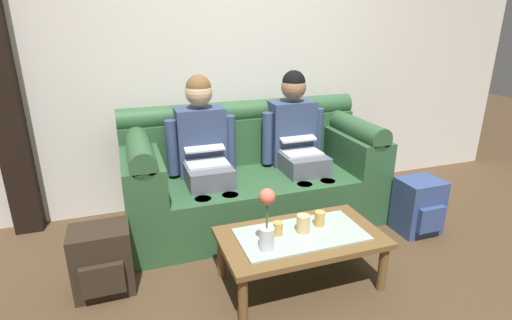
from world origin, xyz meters
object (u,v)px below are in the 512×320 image
(flower_vase, at_px, (267,221))
(couch, at_px, (252,176))
(backpack_right, at_px, (419,207))
(backpack_left, at_px, (102,261))
(person_right, at_px, (297,139))
(coffee_table, at_px, (301,241))
(cup_near_right, at_px, (278,228))
(cup_far_center, at_px, (320,219))
(person_left, at_px, (204,149))
(cup_near_left, at_px, (303,224))

(flower_vase, bearing_deg, couch, 75.89)
(couch, bearing_deg, backpack_right, -29.80)
(couch, height_order, backpack_right, couch)
(flower_vase, relative_size, backpack_left, 0.88)
(person_right, height_order, backpack_left, person_right)
(coffee_table, xyz_separation_m, flower_vase, (-0.26, -0.09, 0.23))
(flower_vase, bearing_deg, cup_near_right, 46.87)
(flower_vase, xyz_separation_m, backpack_right, (1.43, 0.38, -0.32))
(flower_vase, bearing_deg, cup_far_center, 19.56)
(person_left, height_order, person_right, same)
(cup_near_right, bearing_deg, cup_near_left, -8.27)
(coffee_table, bearing_deg, cup_far_center, 20.42)
(person_right, height_order, coffee_table, person_right)
(person_left, distance_m, coffee_table, 1.09)
(cup_near_left, distance_m, cup_near_right, 0.16)
(couch, distance_m, backpack_left, 1.35)
(person_left, xyz_separation_m, backpack_left, (-0.79, -0.63, -0.45))
(cup_near_left, bearing_deg, couch, 91.17)
(flower_vase, bearing_deg, coffee_table, 19.05)
(cup_far_center, bearing_deg, person_right, 74.97)
(flower_vase, distance_m, cup_near_left, 0.33)
(couch, distance_m, cup_far_center, 0.91)
(cup_near_left, height_order, backpack_left, cup_near_left)
(couch, bearing_deg, person_left, -179.60)
(person_left, xyz_separation_m, cup_near_left, (0.42, -0.94, -0.24))
(cup_near_right, relative_size, cup_far_center, 0.85)
(cup_far_center, xyz_separation_m, backpack_left, (-1.34, 0.27, -0.19))
(coffee_table, xyz_separation_m, cup_near_right, (-0.14, 0.04, 0.09))
(flower_vase, relative_size, cup_near_right, 4.60)
(person_left, distance_m, cup_near_right, 0.99)
(person_left, bearing_deg, cup_near_left, -66.09)
(couch, relative_size, flower_vase, 5.39)
(backpack_right, height_order, backpack_left, backpack_right)
(cup_far_center, bearing_deg, cup_near_right, -176.53)
(couch, relative_size, person_right, 1.67)
(coffee_table, xyz_separation_m, backpack_left, (-1.19, 0.33, -0.09))
(coffee_table, bearing_deg, person_right, 67.44)
(person_left, relative_size, flower_vase, 3.22)
(backpack_left, bearing_deg, coffee_table, -15.43)
(flower_vase, bearing_deg, backpack_right, 14.95)
(cup_near_left, xyz_separation_m, cup_near_right, (-0.16, 0.02, -0.02))
(cup_near_left, height_order, backpack_right, cup_near_left)
(cup_near_right, bearing_deg, coffee_table, -15.86)
(coffee_table, height_order, cup_near_right, cup_near_right)
(cup_far_center, distance_m, backpack_left, 1.38)
(cup_far_center, xyz_separation_m, backpack_right, (1.01, 0.23, -0.19))
(cup_near_left, distance_m, backpack_left, 1.26)
(cup_near_right, bearing_deg, cup_far_center, 3.47)
(cup_near_right, bearing_deg, person_left, 105.62)
(person_right, distance_m, backpack_right, 1.11)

